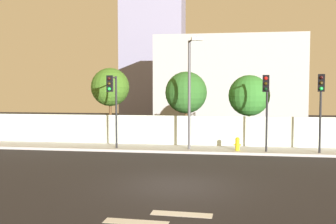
{
  "coord_description": "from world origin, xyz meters",
  "views": [
    {
      "loc": [
        1.76,
        -14.17,
        3.68
      ],
      "look_at": [
        -1.33,
        6.5,
        2.36
      ],
      "focal_mm": 41.12,
      "sensor_mm": 36.0,
      "label": 1
    }
  ],
  "objects_px": {
    "traffic_light_center": "(113,95)",
    "roadside_tree_midright": "(249,96)",
    "traffic_light_left": "(266,96)",
    "roadside_tree_leftmost": "(110,87)",
    "street_lamp_curbside": "(190,84)",
    "traffic_light_right": "(321,96)",
    "fire_hydrant": "(237,143)",
    "roadside_tree_midleft": "(186,93)"
  },
  "relations": [
    {
      "from": "traffic_light_left",
      "to": "traffic_light_right",
      "type": "xyz_separation_m",
      "value": [
        2.78,
        -0.12,
        0.03
      ]
    },
    {
      "from": "roadside_tree_midright",
      "to": "roadside_tree_midleft",
      "type": "bearing_deg",
      "value": 180.0
    },
    {
      "from": "traffic_light_right",
      "to": "fire_hydrant",
      "type": "bearing_deg",
      "value": 170.38
    },
    {
      "from": "traffic_light_center",
      "to": "street_lamp_curbside",
      "type": "bearing_deg",
      "value": 8.1
    },
    {
      "from": "traffic_light_right",
      "to": "roadside_tree_midleft",
      "type": "height_order",
      "value": "roadside_tree_midleft"
    },
    {
      "from": "fire_hydrant",
      "to": "traffic_light_left",
      "type": "bearing_deg",
      "value": -21.95
    },
    {
      "from": "traffic_light_left",
      "to": "traffic_light_center",
      "type": "relative_size",
      "value": 1.0
    },
    {
      "from": "roadside_tree_midright",
      "to": "traffic_light_right",
      "type": "bearing_deg",
      "value": -46.04
    },
    {
      "from": "traffic_light_right",
      "to": "roadside_tree_midright",
      "type": "relative_size",
      "value": 0.94
    },
    {
      "from": "traffic_light_center",
      "to": "street_lamp_curbside",
      "type": "xyz_separation_m",
      "value": [
        4.34,
        0.62,
        0.64
      ]
    },
    {
      "from": "roadside_tree_leftmost",
      "to": "traffic_light_left",
      "type": "bearing_deg",
      "value": -19.63
    },
    {
      "from": "roadside_tree_midleft",
      "to": "roadside_tree_midright",
      "type": "distance_m",
      "value": 4.0
    },
    {
      "from": "traffic_light_center",
      "to": "street_lamp_curbside",
      "type": "relative_size",
      "value": 0.68
    },
    {
      "from": "traffic_light_right",
      "to": "roadside_tree_midright",
      "type": "height_order",
      "value": "roadside_tree_midright"
    },
    {
      "from": "roadside_tree_midright",
      "to": "traffic_light_left",
      "type": "bearing_deg",
      "value": -78.63
    },
    {
      "from": "fire_hydrant",
      "to": "traffic_light_right",
      "type": "bearing_deg",
      "value": -9.62
    },
    {
      "from": "fire_hydrant",
      "to": "roadside_tree_leftmost",
      "type": "xyz_separation_m",
      "value": [
        -8.27,
        2.88,
        3.16
      ]
    },
    {
      "from": "roadside_tree_leftmost",
      "to": "roadside_tree_midleft",
      "type": "relative_size",
      "value": 1.06
    },
    {
      "from": "street_lamp_curbside",
      "to": "roadside_tree_midleft",
      "type": "bearing_deg",
      "value": 100.23
    },
    {
      "from": "traffic_light_left",
      "to": "roadside_tree_leftmost",
      "type": "relative_size",
      "value": 0.84
    },
    {
      "from": "roadside_tree_midright",
      "to": "roadside_tree_leftmost",
      "type": "bearing_deg",
      "value": 180.0
    },
    {
      "from": "fire_hydrant",
      "to": "roadside_tree_midleft",
      "type": "relative_size",
      "value": 0.16
    },
    {
      "from": "fire_hydrant",
      "to": "roadside_tree_midleft",
      "type": "height_order",
      "value": "roadside_tree_midleft"
    },
    {
      "from": "traffic_light_center",
      "to": "roadside_tree_leftmost",
      "type": "height_order",
      "value": "roadside_tree_leftmost"
    },
    {
      "from": "fire_hydrant",
      "to": "roadside_tree_midright",
      "type": "height_order",
      "value": "roadside_tree_midright"
    },
    {
      "from": "traffic_light_left",
      "to": "street_lamp_curbside",
      "type": "xyz_separation_m",
      "value": [
        -4.13,
        0.37,
        0.66
      ]
    },
    {
      "from": "roadside_tree_leftmost",
      "to": "roadside_tree_midright",
      "type": "height_order",
      "value": "roadside_tree_leftmost"
    },
    {
      "from": "traffic_light_right",
      "to": "street_lamp_curbside",
      "type": "distance_m",
      "value": 6.96
    },
    {
      "from": "traffic_light_left",
      "to": "roadside_tree_midleft",
      "type": "height_order",
      "value": "roadside_tree_midleft"
    },
    {
      "from": "street_lamp_curbside",
      "to": "fire_hydrant",
      "type": "height_order",
      "value": "street_lamp_curbside"
    },
    {
      "from": "street_lamp_curbside",
      "to": "fire_hydrant",
      "type": "xyz_separation_m",
      "value": [
        2.65,
        0.23,
        -3.33
      ]
    },
    {
      "from": "traffic_light_center",
      "to": "roadside_tree_leftmost",
      "type": "bearing_deg",
      "value": 109.01
    },
    {
      "from": "traffic_light_left",
      "to": "street_lamp_curbside",
      "type": "bearing_deg",
      "value": 174.86
    },
    {
      "from": "street_lamp_curbside",
      "to": "fire_hydrant",
      "type": "bearing_deg",
      "value": 4.9
    },
    {
      "from": "traffic_light_left",
      "to": "traffic_light_center",
      "type": "bearing_deg",
      "value": -178.34
    },
    {
      "from": "traffic_light_center",
      "to": "roadside_tree_midright",
      "type": "distance_m",
      "value": 8.62
    },
    {
      "from": "fire_hydrant",
      "to": "traffic_light_center",
      "type": "bearing_deg",
      "value": -173.11
    },
    {
      "from": "traffic_light_left",
      "to": "roadside_tree_midright",
      "type": "relative_size",
      "value": 0.94
    },
    {
      "from": "roadside_tree_midleft",
      "to": "roadside_tree_midright",
      "type": "bearing_deg",
      "value": -0.0
    },
    {
      "from": "traffic_light_right",
      "to": "roadside_tree_leftmost",
      "type": "relative_size",
      "value": 0.85
    },
    {
      "from": "traffic_light_right",
      "to": "roadside_tree_leftmost",
      "type": "xyz_separation_m",
      "value": [
        -12.54,
        3.6,
        0.46
      ]
    },
    {
      "from": "street_lamp_curbside",
      "to": "roadside_tree_leftmost",
      "type": "xyz_separation_m",
      "value": [
        -5.63,
        3.11,
        -0.17
      ]
    }
  ]
}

